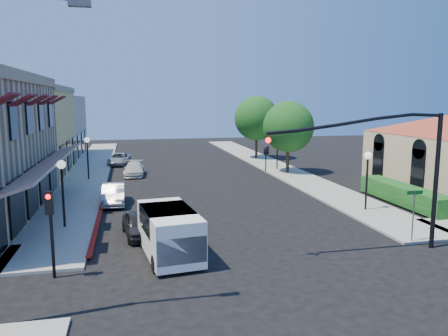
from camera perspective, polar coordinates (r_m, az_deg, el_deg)
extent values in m
plane|color=black|center=(17.07, 6.27, -13.76)|extent=(120.00, 120.00, 0.00)
cube|color=gray|center=(42.58, -17.01, -0.30)|extent=(3.50, 50.00, 0.12)
cube|color=gray|center=(44.62, 5.97, 0.45)|extent=(3.50, 50.00, 0.12)
cube|color=maroon|center=(23.91, -16.23, -7.41)|extent=(0.25, 10.00, 0.06)
cube|color=tan|center=(26.54, -24.78, 10.76)|extent=(0.50, 18.20, 0.60)
cube|color=#561416|center=(26.54, -21.90, 0.64)|extent=(1.75, 17.00, 0.67)
cube|color=#571119|center=(19.54, -26.92, 7.91)|extent=(1.02, 1.50, 0.60)
cube|color=#571119|center=(22.84, -24.78, 8.05)|extent=(1.02, 1.50, 0.60)
cube|color=#571119|center=(26.18, -23.18, 8.15)|extent=(1.02, 1.50, 0.60)
cube|color=#571119|center=(29.52, -21.95, 8.22)|extent=(1.02, 1.50, 0.60)
cube|color=#571119|center=(32.88, -20.96, 8.28)|extent=(1.02, 1.50, 0.60)
cube|color=black|center=(23.01, -25.46, -4.44)|extent=(0.12, 2.60, 2.60)
cube|color=black|center=(26.26, -23.80, -2.78)|extent=(0.12, 2.60, 2.60)
cube|color=black|center=(29.54, -22.51, -1.47)|extent=(0.12, 2.60, 2.60)
cube|color=black|center=(32.84, -21.47, -0.43)|extent=(0.12, 2.60, 2.60)
cube|color=#DBB862|center=(42.31, -26.52, 4.20)|extent=(10.00, 12.00, 7.60)
cube|color=tan|center=(54.02, -23.41, 4.90)|extent=(10.00, 12.00, 7.00)
cube|color=black|center=(33.20, 23.99, -0.14)|extent=(0.12, 1.40, 2.80)
cube|color=black|center=(37.30, 19.48, 1.03)|extent=(0.12, 1.40, 2.80)
cube|color=#144614|center=(29.95, 22.32, -4.45)|extent=(1.40, 8.00, 1.10)
cylinder|color=#321E14|center=(39.83, 8.30, 0.83)|extent=(0.28, 0.28, 2.10)
sphere|color=#144614|center=(39.52, 8.41, 5.35)|extent=(4.56, 4.56, 4.56)
cylinder|color=#321E14|center=(49.23, 4.24, 2.52)|extent=(0.28, 0.28, 2.27)
sphere|color=#144614|center=(48.97, 4.28, 6.49)|extent=(4.94, 4.94, 4.94)
cylinder|color=black|center=(21.30, 25.94, -1.64)|extent=(0.20, 0.20, 6.00)
cylinder|color=black|center=(18.84, 17.06, 5.58)|extent=(7.80, 0.14, 0.14)
imported|color=black|center=(17.35, 5.59, 2.69)|extent=(0.20, 0.16, 1.00)
sphere|color=#FF0C0C|center=(17.15, 5.79, 3.62)|extent=(0.22, 0.22, 0.22)
cylinder|color=black|center=(17.43, -21.54, -8.63)|extent=(0.12, 0.12, 3.00)
cube|color=black|center=(16.93, -21.89, -4.25)|extent=(0.28, 0.22, 0.85)
sphere|color=#FF0C0C|center=(16.76, -22.00, -3.51)|extent=(0.18, 0.18, 0.18)
cube|color=#595B5E|center=(13.23, -18.35, 19.75)|extent=(0.60, 0.25, 0.18)
cylinder|color=#595B5E|center=(21.90, 23.47, -5.90)|extent=(0.06, 0.06, 2.50)
cube|color=#0C591E|center=(21.65, 23.65, -2.95)|extent=(0.80, 0.04, 0.18)
cylinder|color=black|center=(23.70, -20.26, -3.76)|extent=(0.12, 0.12, 3.20)
sphere|color=white|center=(23.39, -20.49, 0.43)|extent=(0.44, 0.44, 0.44)
cylinder|color=black|center=(37.41, -17.35, 0.85)|extent=(0.12, 0.12, 3.20)
sphere|color=white|center=(37.22, -17.48, 3.52)|extent=(0.44, 0.44, 0.44)
cylinder|color=black|center=(27.10, 18.12, -2.11)|extent=(0.12, 0.12, 3.20)
sphere|color=white|center=(26.84, 18.30, 1.56)|extent=(0.44, 0.44, 0.44)
cylinder|color=black|center=(41.52, 6.97, 1.95)|extent=(0.12, 0.12, 3.20)
sphere|color=white|center=(41.35, 7.02, 4.35)|extent=(0.44, 0.44, 0.44)
cube|color=white|center=(18.67, -7.17, -8.23)|extent=(2.52, 4.77, 1.86)
cube|color=white|center=(16.88, -5.71, -10.45)|extent=(1.98, 0.86, 1.04)
cube|color=black|center=(17.05, -6.03, -8.42)|extent=(1.76, 0.32, 0.93)
cube|color=black|center=(18.83, -7.40, -6.61)|extent=(2.31, 2.92, 0.93)
cylinder|color=black|center=(17.31, -8.91, -12.27)|extent=(0.34, 0.71, 0.68)
cylinder|color=black|center=(20.21, -10.55, -9.19)|extent=(0.34, 0.71, 0.68)
cylinder|color=black|center=(17.69, -3.17, -11.71)|extent=(0.34, 0.71, 0.68)
cylinder|color=black|center=(20.53, -5.64, -8.79)|extent=(0.34, 0.71, 0.68)
imported|color=black|center=(21.76, -11.09, -7.21)|extent=(1.82, 3.62, 1.18)
imported|color=#A4A5A9|center=(28.56, -14.21, -3.34)|extent=(1.38, 3.95, 1.30)
imported|color=silver|center=(38.93, -11.66, -0.13)|extent=(1.93, 4.18, 1.18)
imported|color=#9FA1A4|center=(45.79, -13.52, 1.15)|extent=(2.45, 4.53, 1.21)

